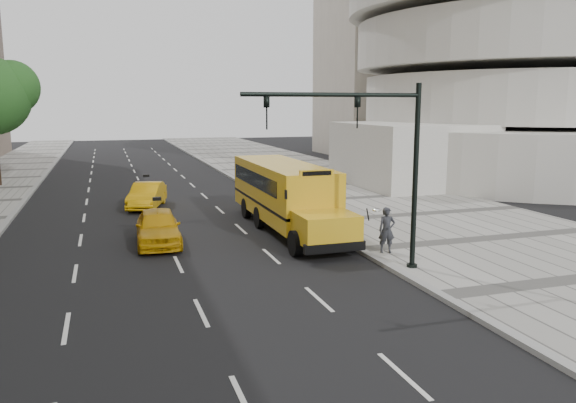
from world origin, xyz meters
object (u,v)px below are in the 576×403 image
object	(u,v)px
school_bus	(284,191)
taxi_far	(147,195)
pedestrian	(387,230)
traffic_signal	(378,154)
taxi_near	(158,227)

from	to	relation	value
school_bus	taxi_far	size ratio (longest dim) A/B	2.73
taxi_far	pedestrian	distance (m)	15.42
school_bus	taxi_far	world-z (taller)	school_bus
taxi_far	traffic_signal	size ratio (longest dim) A/B	0.66
school_bus	taxi_near	distance (m)	6.15
school_bus	pedestrian	size ratio (longest dim) A/B	6.65
traffic_signal	taxi_near	bearing A→B (deg)	135.19
school_bus	traffic_signal	distance (m)	8.33
school_bus	pedestrian	distance (m)	6.39
traffic_signal	pedestrian	bearing A→B (deg)	53.68
pedestrian	taxi_near	bearing A→B (deg)	163.70
taxi_near	school_bus	bearing A→B (deg)	16.35
taxi_near	pedestrian	bearing A→B (deg)	-26.58
school_bus	taxi_far	bearing A→B (deg)	128.10
taxi_near	taxi_far	bearing A→B (deg)	91.60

